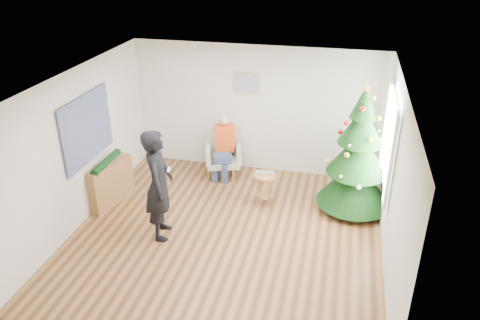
% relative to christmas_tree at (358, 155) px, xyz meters
% --- Properties ---
extents(floor, '(5.00, 5.00, 0.00)m').
position_rel_christmas_tree_xyz_m(floor, '(-2.02, -1.33, -1.07)').
color(floor, brown).
rests_on(floor, ground).
extents(ceiling, '(5.00, 5.00, 0.00)m').
position_rel_christmas_tree_xyz_m(ceiling, '(-2.02, -1.33, 1.53)').
color(ceiling, white).
rests_on(ceiling, wall_back).
extents(wall_back, '(5.00, 0.00, 5.00)m').
position_rel_christmas_tree_xyz_m(wall_back, '(-2.02, 1.17, 0.23)').
color(wall_back, silver).
rests_on(wall_back, floor).
extents(wall_front, '(5.00, 0.00, 5.00)m').
position_rel_christmas_tree_xyz_m(wall_front, '(-2.02, -3.83, 0.23)').
color(wall_front, silver).
rests_on(wall_front, floor).
extents(wall_left, '(0.00, 5.00, 5.00)m').
position_rel_christmas_tree_xyz_m(wall_left, '(-4.52, -1.33, 0.23)').
color(wall_left, silver).
rests_on(wall_left, floor).
extents(wall_right, '(0.00, 5.00, 5.00)m').
position_rel_christmas_tree_xyz_m(wall_right, '(0.48, -1.33, 0.23)').
color(wall_right, silver).
rests_on(wall_right, floor).
extents(window_panel, '(0.04, 1.30, 1.40)m').
position_rel_christmas_tree_xyz_m(window_panel, '(0.45, -0.33, 0.43)').
color(window_panel, white).
rests_on(window_panel, wall_right).
extents(curtains, '(0.05, 1.75, 1.50)m').
position_rel_christmas_tree_xyz_m(curtains, '(0.42, -0.33, 0.43)').
color(curtains, white).
rests_on(curtains, wall_right).
extents(christmas_tree, '(1.31, 1.31, 2.37)m').
position_rel_christmas_tree_xyz_m(christmas_tree, '(0.00, 0.00, 0.00)').
color(christmas_tree, '#3F2816').
rests_on(christmas_tree, floor).
extents(stool, '(0.41, 0.41, 0.62)m').
position_rel_christmas_tree_xyz_m(stool, '(-1.57, -0.24, -0.75)').
color(stool, brown).
rests_on(stool, floor).
extents(laptop, '(0.37, 0.28, 0.03)m').
position_rel_christmas_tree_xyz_m(laptop, '(-1.57, -0.24, -0.44)').
color(laptop, silver).
rests_on(laptop, stool).
extents(armchair, '(0.82, 0.79, 0.97)m').
position_rel_christmas_tree_xyz_m(armchair, '(-2.60, 0.73, -0.71)').
color(armchair, '#9BAB8A').
rests_on(armchair, floor).
extents(seated_person, '(0.46, 0.61, 1.27)m').
position_rel_christmas_tree_xyz_m(seated_person, '(-2.59, 0.69, -0.42)').
color(seated_person, navy).
rests_on(seated_person, armchair).
extents(standing_man, '(0.60, 0.77, 1.86)m').
position_rel_christmas_tree_xyz_m(standing_man, '(-3.04, -1.54, -0.14)').
color(standing_man, black).
rests_on(standing_man, floor).
extents(game_controller, '(0.07, 0.13, 0.04)m').
position_rel_christmas_tree_xyz_m(game_controller, '(-2.84, -1.57, 0.17)').
color(game_controller, white).
rests_on(game_controller, standing_man).
extents(console, '(0.54, 1.04, 0.80)m').
position_rel_christmas_tree_xyz_m(console, '(-4.35, -0.80, -0.67)').
color(console, brown).
rests_on(console, floor).
extents(garland, '(0.14, 0.90, 0.14)m').
position_rel_christmas_tree_xyz_m(garland, '(-4.35, -0.80, -0.25)').
color(garland, black).
rests_on(garland, console).
extents(tapestry, '(0.03, 1.50, 1.15)m').
position_rel_christmas_tree_xyz_m(tapestry, '(-4.48, -1.03, 0.48)').
color(tapestry, black).
rests_on(tapestry, wall_left).
extents(framed_picture, '(0.52, 0.05, 0.42)m').
position_rel_christmas_tree_xyz_m(framed_picture, '(-2.22, 1.14, 0.78)').
color(framed_picture, tan).
rests_on(framed_picture, wall_back).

